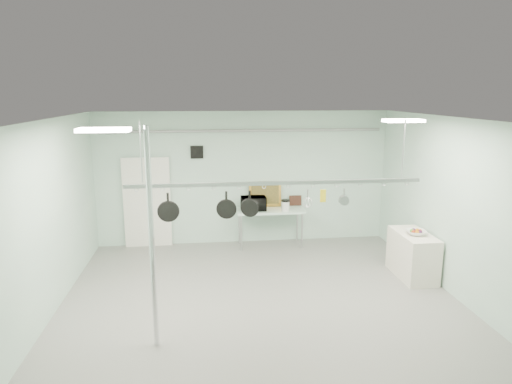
{
  "coord_description": "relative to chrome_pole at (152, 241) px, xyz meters",
  "views": [
    {
      "loc": [
        -0.96,
        -6.79,
        3.62
      ],
      "look_at": [
        -0.05,
        1.0,
        1.91
      ],
      "focal_mm": 32.0,
      "sensor_mm": 36.0,
      "label": 1
    }
  ],
  "objects": [
    {
      "name": "floor",
      "position": [
        1.7,
        0.6,
        -1.6
      ],
      "size": [
        8.0,
        8.0,
        0.0
      ],
      "primitive_type": "plane",
      "color": "gray",
      "rests_on": "ground"
    },
    {
      "name": "ceiling",
      "position": [
        1.7,
        0.6,
        1.59
      ],
      "size": [
        7.0,
        8.0,
        0.02
      ],
      "primitive_type": "cube",
      "color": "silver",
      "rests_on": "back_wall"
    },
    {
      "name": "back_wall",
      "position": [
        1.7,
        4.59,
        0.0
      ],
      "size": [
        7.0,
        0.02,
        3.2
      ],
      "primitive_type": "cube",
      "color": "silver",
      "rests_on": "floor"
    },
    {
      "name": "right_wall",
      "position": [
        5.19,
        0.6,
        0.0
      ],
      "size": [
        0.02,
        8.0,
        3.2
      ],
      "primitive_type": "cube",
      "color": "silver",
      "rests_on": "floor"
    },
    {
      "name": "door",
      "position": [
        -0.6,
        4.54,
        -0.55
      ],
      "size": [
        1.1,
        0.1,
        2.2
      ],
      "primitive_type": "cube",
      "color": "silver",
      "rests_on": "floor"
    },
    {
      "name": "wall_vent",
      "position": [
        0.6,
        4.57,
        0.65
      ],
      "size": [
        0.3,
        0.04,
        0.3
      ],
      "primitive_type": "cube",
      "color": "black",
      "rests_on": "back_wall"
    },
    {
      "name": "conduit_pipe",
      "position": [
        1.7,
        4.5,
        1.15
      ],
      "size": [
        6.6,
        0.07,
        0.07
      ],
      "primitive_type": "cylinder",
      "rotation": [
        0.0,
        1.57,
        0.0
      ],
      "color": "gray",
      "rests_on": "back_wall"
    },
    {
      "name": "chrome_pole",
      "position": [
        0.0,
        0.0,
        0.0
      ],
      "size": [
        0.08,
        0.08,
        3.2
      ],
      "primitive_type": "cylinder",
      "color": "silver",
      "rests_on": "floor"
    },
    {
      "name": "prep_table",
      "position": [
        2.3,
        4.2,
        -0.77
      ],
      "size": [
        1.6,
        0.7,
        0.91
      ],
      "color": "silver",
      "rests_on": "floor"
    },
    {
      "name": "side_cabinet",
      "position": [
        4.85,
        2.0,
        -1.15
      ],
      "size": [
        0.6,
        1.2,
        0.9
      ],
      "primitive_type": "cube",
      "color": "silver",
      "rests_on": "floor"
    },
    {
      "name": "pot_rack",
      "position": [
        1.9,
        0.9,
        0.63
      ],
      "size": [
        4.8,
        0.06,
        1.0
      ],
      "color": "#B7B7BC",
      "rests_on": "ceiling"
    },
    {
      "name": "light_panel_left",
      "position": [
        -0.5,
        -0.2,
        1.56
      ],
      "size": [
        0.65,
        0.3,
        0.05
      ],
      "primitive_type": "cube",
      "color": "white",
      "rests_on": "ceiling"
    },
    {
      "name": "light_panel_right",
      "position": [
        4.1,
        1.2,
        1.56
      ],
      "size": [
        0.65,
        0.3,
        0.05
      ],
      "primitive_type": "cube",
      "color": "white",
      "rests_on": "ceiling"
    },
    {
      "name": "microwave",
      "position": [
        1.9,
        4.18,
        -0.53
      ],
      "size": [
        0.59,
        0.4,
        0.32
      ],
      "primitive_type": "imported",
      "rotation": [
        0.0,
        0.0,
        3.16
      ],
      "color": "black",
      "rests_on": "prep_table"
    },
    {
      "name": "coffee_canister",
      "position": [
        2.63,
        4.02,
        -0.58
      ],
      "size": [
        0.2,
        0.2,
        0.23
      ],
      "primitive_type": "cylinder",
      "rotation": [
        0.0,
        0.0,
        -0.11
      ],
      "color": "silver",
      "rests_on": "prep_table"
    },
    {
      "name": "painting_large",
      "position": [
        2.21,
        4.5,
        -0.41
      ],
      "size": [
        0.78,
        0.15,
        0.58
      ],
      "primitive_type": "cube",
      "rotation": [
        -0.14,
        0.0,
        -0.03
      ],
      "color": "gold",
      "rests_on": "prep_table"
    },
    {
      "name": "painting_small",
      "position": [
        2.97,
        4.5,
        -0.57
      ],
      "size": [
        0.3,
        0.09,
        0.25
      ],
      "primitive_type": "cube",
      "rotation": [
        -0.17,
        0.0,
        -0.03
      ],
      "color": "#311911",
      "rests_on": "prep_table"
    },
    {
      "name": "fruit_bowl",
      "position": [
        4.84,
        1.92,
        -0.65
      ],
      "size": [
        0.43,
        0.43,
        0.09
      ],
      "primitive_type": "imported",
      "rotation": [
        0.0,
        0.0,
        -0.15
      ],
      "color": "silver",
      "rests_on": "side_cabinet"
    },
    {
      "name": "skillet_left",
      "position": [
        0.17,
        0.9,
        0.25
      ],
      "size": [
        0.35,
        0.08,
        0.47
      ],
      "primitive_type": null,
      "rotation": [
        0.0,
        0.0,
        0.06
      ],
      "color": "black",
      "rests_on": "pot_rack"
    },
    {
      "name": "skillet_mid",
      "position": [
        1.09,
        0.9,
        0.26
      ],
      "size": [
        0.33,
        0.1,
        0.46
      ],
      "primitive_type": null,
      "rotation": [
        0.0,
        0.0,
        -0.14
      ],
      "color": "black",
      "rests_on": "pot_rack"
    },
    {
      "name": "skillet_right",
      "position": [
        1.47,
        0.9,
        0.27
      ],
      "size": [
        0.3,
        0.15,
        0.42
      ],
      "primitive_type": null,
      "rotation": [
        0.0,
        0.0,
        -0.33
      ],
      "color": "black",
      "rests_on": "pot_rack"
    },
    {
      "name": "whisk",
      "position": [
        2.42,
        0.9,
        0.31
      ],
      "size": [
        0.22,
        0.22,
        0.34
      ],
      "primitive_type": null,
      "rotation": [
        0.0,
        0.0,
        -0.41
      ],
      "color": "#BCBCC1",
      "rests_on": "pot_rack"
    },
    {
      "name": "grater",
      "position": [
        2.68,
        0.9,
        0.37
      ],
      "size": [
        0.09,
        0.02,
        0.23
      ],
      "primitive_type": null,
      "rotation": [
        0.0,
        0.0,
        -0.03
      ],
      "color": "yellow",
      "rests_on": "pot_rack"
    },
    {
      "name": "saucepan",
      "position": [
        3.03,
        0.9,
        0.34
      ],
      "size": [
        0.17,
        0.11,
        0.29
      ],
      "primitive_type": null,
      "rotation": [
        0.0,
        0.0,
        -0.07
      ],
      "color": "#B3B3B8",
      "rests_on": "pot_rack"
    },
    {
      "name": "fruit_cluster",
      "position": [
        4.84,
        1.92,
        -0.61
      ],
      "size": [
        0.24,
        0.24,
        0.09
      ],
      "primitive_type": null,
      "color": "#A72E0F",
      "rests_on": "fruit_bowl"
    }
  ]
}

